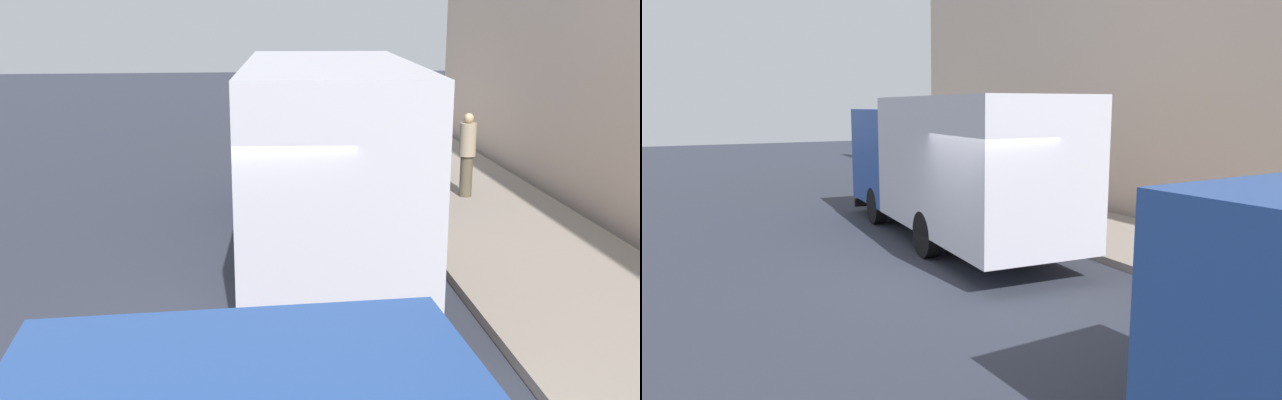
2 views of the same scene
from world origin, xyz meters
TOP-DOWN VIEW (x-y plane):
  - ground at (0.00, 0.00)m, footprint 80.00×80.00m
  - sidewalk at (4.66, 0.00)m, footprint 3.32×30.00m
  - large_utility_truck at (1.35, 2.96)m, footprint 2.85×8.56m
  - pedestrian_walking at (4.58, 5.77)m, footprint 0.47×0.47m
  - pedestrian_standing at (4.15, 7.70)m, footprint 0.49×0.49m
  - traffic_cone_orange at (3.36, 5.78)m, footprint 0.47×0.47m
  - street_sign_post at (3.29, 3.97)m, footprint 0.44×0.08m

SIDE VIEW (x-z plane):
  - ground at x=0.00m, z-range 0.00..0.00m
  - sidewalk at x=4.66m, z-range 0.00..0.15m
  - traffic_cone_orange at x=3.36m, z-range 0.15..0.83m
  - pedestrian_standing at x=4.15m, z-range 0.19..1.87m
  - pedestrian_walking at x=4.58m, z-range 0.20..1.92m
  - street_sign_post at x=3.29m, z-range 0.37..2.83m
  - large_utility_truck at x=1.35m, z-range 0.16..3.34m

